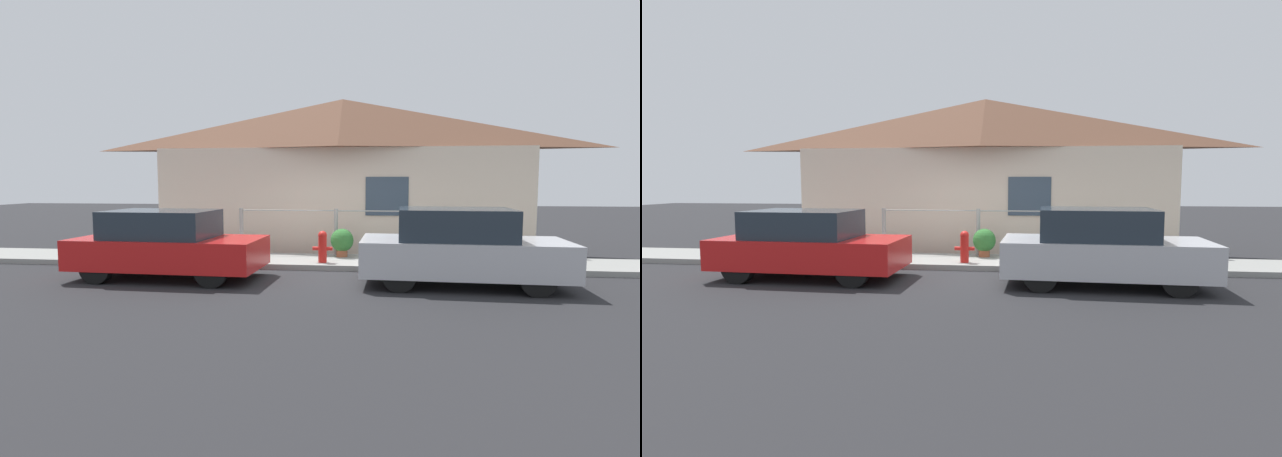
{
  "view_description": "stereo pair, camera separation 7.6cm",
  "coord_description": "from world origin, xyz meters",
  "views": [
    {
      "loc": [
        1.14,
        -10.61,
        1.95
      ],
      "look_at": [
        -0.24,
        0.3,
        0.9
      ],
      "focal_mm": 28.0,
      "sensor_mm": 36.0,
      "label": 1
    },
    {
      "loc": [
        1.22,
        -10.6,
        1.95
      ],
      "look_at": [
        -0.24,
        0.3,
        0.9
      ],
      "focal_mm": 28.0,
      "sensor_mm": 36.0,
      "label": 2
    }
  ],
  "objects": [
    {
      "name": "ground_plane",
      "position": [
        0.0,
        0.0,
        0.0
      ],
      "size": [
        60.0,
        60.0,
        0.0
      ],
      "primitive_type": "plane",
      "color": "#262628"
    },
    {
      "name": "sidewalk",
      "position": [
        0.0,
        0.87,
        0.06
      ],
      "size": [
        24.0,
        1.73,
        0.12
      ],
      "color": "gray",
      "rests_on": "ground_plane"
    },
    {
      "name": "house",
      "position": [
        0.0,
        3.41,
        3.32
      ],
      "size": [
        10.35,
        2.23,
        4.22
      ],
      "color": "beige",
      "rests_on": "ground_plane"
    },
    {
      "name": "fence",
      "position": [
        0.0,
        1.58,
        0.76
      ],
      "size": [
        4.9,
        0.1,
        1.14
      ],
      "color": "#999993",
      "rests_on": "sidewalk"
    },
    {
      "name": "car_left",
      "position": [
        -3.12,
        -1.19,
        0.68
      ],
      "size": [
        3.75,
        1.78,
        1.37
      ],
      "rotation": [
        0.0,
        0.0,
        -0.03
      ],
      "color": "red",
      "rests_on": "ground_plane"
    },
    {
      "name": "car_right",
      "position": [
        2.58,
        -1.19,
        0.71
      ],
      "size": [
        3.78,
        1.81,
        1.44
      ],
      "rotation": [
        0.0,
        0.0,
        -0.04
      ],
      "color": "#B7B7BC",
      "rests_on": "ground_plane"
    },
    {
      "name": "fire_hydrant",
      "position": [
        -0.19,
        0.39,
        0.5
      ],
      "size": [
        0.45,
        0.2,
        0.71
      ],
      "color": "red",
      "rests_on": "sidewalk"
    },
    {
      "name": "potted_plant_near_hydrant",
      "position": [
        0.17,
        1.31,
        0.5
      ],
      "size": [
        0.56,
        0.56,
        0.68
      ],
      "color": "#9E5638",
      "rests_on": "sidewalk"
    }
  ]
}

